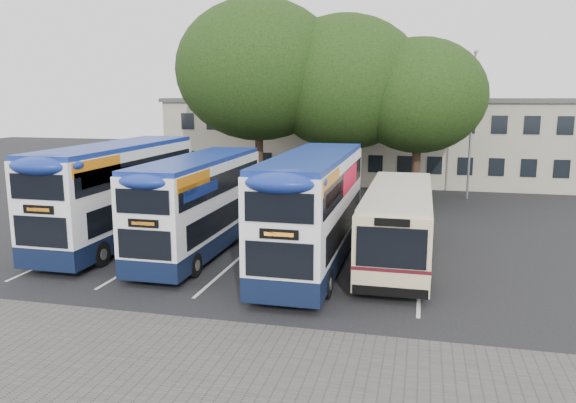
{
  "coord_description": "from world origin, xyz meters",
  "views": [
    {
      "loc": [
        3.16,
        -16.32,
        6.36
      ],
      "look_at": [
        -1.96,
        5.0,
        2.22
      ],
      "focal_mm": 35.0,
      "sensor_mm": 36.0,
      "label": 1
    }
  ],
  "objects_px": {
    "bus_dd_mid": "(200,201)",
    "tree_mid": "(345,83)",
    "bus_dd_left": "(118,189)",
    "bus_single": "(398,220)",
    "tree_left": "(258,70)",
    "lamp_post": "(472,117)",
    "bus_dd_right": "(313,205)",
    "tree_right": "(419,96)"
  },
  "relations": [
    {
      "from": "tree_mid",
      "to": "bus_dd_mid",
      "type": "height_order",
      "value": "tree_mid"
    },
    {
      "from": "tree_mid",
      "to": "tree_right",
      "type": "xyz_separation_m",
      "value": [
        4.42,
        -0.39,
        -0.77
      ]
    },
    {
      "from": "bus_dd_left",
      "to": "bus_dd_right",
      "type": "xyz_separation_m",
      "value": [
        8.88,
        -1.37,
        -0.05
      ]
    },
    {
      "from": "bus_dd_left",
      "to": "bus_single",
      "type": "xyz_separation_m",
      "value": [
        11.98,
        -0.0,
        -0.75
      ]
    },
    {
      "from": "lamp_post",
      "to": "bus_dd_left",
      "type": "distance_m",
      "value": 21.59
    },
    {
      "from": "tree_mid",
      "to": "tree_right",
      "type": "height_order",
      "value": "tree_mid"
    },
    {
      "from": "lamp_post",
      "to": "tree_left",
      "type": "distance_m",
      "value": 13.35
    },
    {
      "from": "bus_single",
      "to": "bus_dd_right",
      "type": "bearing_deg",
      "value": -156.13
    },
    {
      "from": "lamp_post",
      "to": "bus_dd_right",
      "type": "bearing_deg",
      "value": -112.75
    },
    {
      "from": "lamp_post",
      "to": "bus_dd_mid",
      "type": "bearing_deg",
      "value": -127.02
    },
    {
      "from": "bus_dd_right",
      "to": "bus_dd_left",
      "type": "bearing_deg",
      "value": 171.21
    },
    {
      "from": "bus_dd_right",
      "to": "bus_single",
      "type": "bearing_deg",
      "value": 23.87
    },
    {
      "from": "tree_right",
      "to": "bus_single",
      "type": "relative_size",
      "value": 1.0
    },
    {
      "from": "tree_mid",
      "to": "bus_dd_right",
      "type": "height_order",
      "value": "tree_mid"
    },
    {
      "from": "tree_left",
      "to": "bus_single",
      "type": "distance_m",
      "value": 16.33
    },
    {
      "from": "lamp_post",
      "to": "tree_mid",
      "type": "distance_m",
      "value": 8.06
    },
    {
      "from": "tree_left",
      "to": "bus_dd_right",
      "type": "relative_size",
      "value": 1.19
    },
    {
      "from": "tree_left",
      "to": "bus_dd_right",
      "type": "height_order",
      "value": "tree_left"
    },
    {
      "from": "tree_left",
      "to": "bus_dd_mid",
      "type": "height_order",
      "value": "tree_left"
    },
    {
      "from": "tree_left",
      "to": "bus_dd_mid",
      "type": "bearing_deg",
      "value": -84.59
    },
    {
      "from": "lamp_post",
      "to": "tree_right",
      "type": "xyz_separation_m",
      "value": [
        -3.18,
        -2.11,
        1.28
      ]
    },
    {
      "from": "tree_left",
      "to": "tree_mid",
      "type": "relative_size",
      "value": 1.09
    },
    {
      "from": "tree_mid",
      "to": "tree_left",
      "type": "bearing_deg",
      "value": -169.39
    },
    {
      "from": "bus_dd_left",
      "to": "bus_single",
      "type": "height_order",
      "value": "bus_dd_left"
    },
    {
      "from": "bus_dd_mid",
      "to": "bus_dd_right",
      "type": "relative_size",
      "value": 0.93
    },
    {
      "from": "tree_right",
      "to": "bus_single",
      "type": "xyz_separation_m",
      "value": [
        -0.45,
        -12.57,
        -4.73
      ]
    },
    {
      "from": "bus_dd_right",
      "to": "bus_dd_mid",
      "type": "bearing_deg",
      "value": 171.64
    },
    {
      "from": "lamp_post",
      "to": "bus_dd_left",
      "type": "bearing_deg",
      "value": -136.75
    },
    {
      "from": "tree_left",
      "to": "bus_dd_right",
      "type": "bearing_deg",
      "value": -65.7
    },
    {
      "from": "tree_mid",
      "to": "bus_dd_left",
      "type": "bearing_deg",
      "value": -121.69
    },
    {
      "from": "tree_left",
      "to": "bus_dd_right",
      "type": "xyz_separation_m",
      "value": [
        6.04,
        -13.37,
        -5.56
      ]
    },
    {
      "from": "bus_dd_right",
      "to": "bus_single",
      "type": "xyz_separation_m",
      "value": [
        3.1,
        1.37,
        -0.71
      ]
    },
    {
      "from": "lamp_post",
      "to": "bus_single",
      "type": "height_order",
      "value": "lamp_post"
    },
    {
      "from": "tree_left",
      "to": "bus_dd_left",
      "type": "bearing_deg",
      "value": -103.3
    },
    {
      "from": "bus_dd_left",
      "to": "bus_single",
      "type": "bearing_deg",
      "value": -0.0
    },
    {
      "from": "tree_left",
      "to": "tree_right",
      "type": "height_order",
      "value": "tree_left"
    },
    {
      "from": "lamp_post",
      "to": "bus_dd_right",
      "type": "relative_size",
      "value": 0.89
    },
    {
      "from": "lamp_post",
      "to": "tree_right",
      "type": "relative_size",
      "value": 0.93
    },
    {
      "from": "tree_left",
      "to": "bus_dd_mid",
      "type": "relative_size",
      "value": 1.29
    },
    {
      "from": "tree_mid",
      "to": "bus_single",
      "type": "xyz_separation_m",
      "value": [
        3.97,
        -12.97,
        -5.5
      ]
    },
    {
      "from": "bus_dd_mid",
      "to": "tree_mid",
      "type": "bearing_deg",
      "value": 73.77
    },
    {
      "from": "bus_dd_mid",
      "to": "tree_right",
      "type": "bearing_deg",
      "value": 57.62
    }
  ]
}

